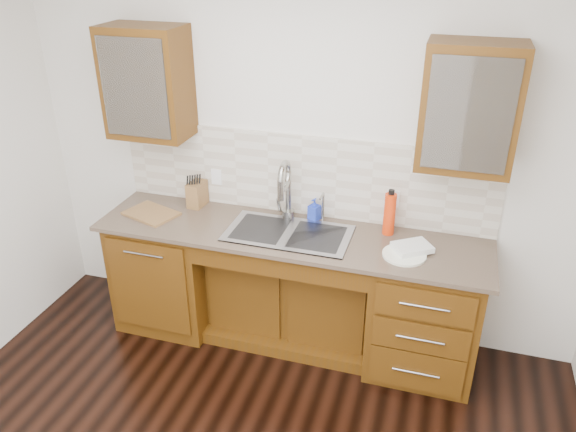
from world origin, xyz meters
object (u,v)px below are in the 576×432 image
(water_bottle, at_px, (389,214))
(knife_block, at_px, (197,194))
(plate, at_px, (404,255))
(cutting_board, at_px, (151,213))
(soap_bottle, at_px, (314,209))

(water_bottle, height_order, knife_block, water_bottle)
(water_bottle, bearing_deg, plate, -62.28)
(knife_block, xyz_separation_m, cutting_board, (-0.26, -0.24, -0.08))
(knife_block, distance_m, cutting_board, 0.36)
(soap_bottle, relative_size, knife_block, 0.87)
(plate, distance_m, knife_block, 1.59)
(plate, bearing_deg, water_bottle, 117.72)
(soap_bottle, xyz_separation_m, plate, (0.67, -0.32, -0.07))
(soap_bottle, bearing_deg, cutting_board, -145.39)
(soap_bottle, relative_size, plate, 0.58)
(cutting_board, bearing_deg, water_bottle, 7.10)
(soap_bottle, distance_m, knife_block, 0.89)
(water_bottle, distance_m, cutting_board, 1.70)
(soap_bottle, xyz_separation_m, cutting_board, (-1.15, -0.27, -0.07))
(plate, relative_size, cutting_board, 0.76)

